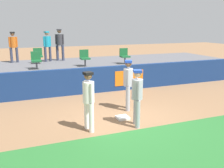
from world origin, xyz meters
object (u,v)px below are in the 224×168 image
(seat_back_left, at_px, (38,55))
(seat_front_left, at_px, (36,59))
(spectator_hooded, at_px, (60,42))
(player_runner_visitor, at_px, (128,82))
(seat_front_right, at_px, (124,55))
(seat_front_center, at_px, (85,57))
(spectator_casual, at_px, (47,44))
(spectator_capped, at_px, (13,45))
(player_fielder_home, at_px, (89,97))
(first_base, at_px, (123,118))
(player_coach_visitor, at_px, (137,94))

(seat_back_left, distance_m, seat_front_left, 1.82)
(seat_back_left, xyz_separation_m, spectator_hooded, (1.34, 0.77, 0.59))
(player_runner_visitor, relative_size, seat_front_right, 2.23)
(seat_front_center, height_order, spectator_casual, spectator_casual)
(seat_back_left, height_order, spectator_casual, spectator_casual)
(seat_back_left, distance_m, spectator_capped, 1.58)
(player_fielder_home, bearing_deg, player_runner_visitor, 114.25)
(spectator_capped, bearing_deg, first_base, 101.59)
(player_runner_visitor, bearing_deg, seat_front_center, -147.74)
(seat_front_right, xyz_separation_m, spectator_casual, (-3.77, 2.42, 0.52))
(first_base, relative_size, spectator_casual, 0.23)
(player_coach_visitor, relative_size, seat_front_center, 2.14)
(first_base, height_order, player_runner_visitor, player_runner_visitor)
(spectator_capped, bearing_deg, seat_front_center, 129.94)
(seat_front_left, height_order, spectator_capped, spectator_capped)
(seat_front_center, relative_size, seat_front_right, 1.00)
(spectator_casual, bearing_deg, player_fielder_home, 68.53)
(player_fielder_home, relative_size, seat_back_left, 2.14)
(seat_front_left, bearing_deg, spectator_hooded, 58.26)
(seat_front_right, relative_size, seat_front_left, 1.00)
(player_coach_visitor, bearing_deg, spectator_casual, -152.42)
(first_base, relative_size, player_fielder_home, 0.22)
(seat_back_left, bearing_deg, spectator_hooded, 29.88)
(player_fielder_home, bearing_deg, seat_front_right, 136.37)
(seat_back_left, height_order, spectator_capped, spectator_capped)
(spectator_hooded, bearing_deg, player_runner_visitor, 121.40)
(spectator_capped, bearing_deg, player_fielder_home, 91.99)
(player_coach_visitor, height_order, spectator_hooded, spectator_hooded)
(seat_front_center, xyz_separation_m, spectator_casual, (-1.54, 2.42, 0.52))
(seat_front_center, bearing_deg, seat_front_right, 0.00)
(seat_front_left, bearing_deg, seat_front_center, 0.00)
(seat_front_right, bearing_deg, player_coach_visitor, -110.40)
(player_fielder_home, distance_m, spectator_casual, 8.00)
(player_coach_visitor, distance_m, seat_front_right, 6.15)
(seat_front_left, xyz_separation_m, spectator_casual, (0.85, 2.42, 0.53))
(player_runner_visitor, bearing_deg, first_base, -9.37)
(seat_front_left, relative_size, spectator_hooded, 0.46)
(seat_front_left, relative_size, spectator_casual, 0.49)
(first_base, height_order, seat_front_right, seat_front_right)
(player_coach_visitor, height_order, spectator_capped, spectator_capped)
(spectator_casual, bearing_deg, player_coach_visitor, 78.78)
(player_coach_visitor, bearing_deg, seat_front_center, -162.82)
(seat_back_left, height_order, seat_front_right, same)
(first_base, height_order, seat_front_center, seat_front_center)
(player_coach_visitor, height_order, seat_front_right, seat_front_right)
(player_coach_visitor, xyz_separation_m, spectator_capped, (-3.45, 8.42, 1.00))
(first_base, relative_size, seat_front_left, 0.48)
(spectator_hooded, bearing_deg, first_base, 115.99)
(player_coach_visitor, bearing_deg, seat_front_left, -140.36)
(spectator_hooded, distance_m, spectator_capped, 2.56)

